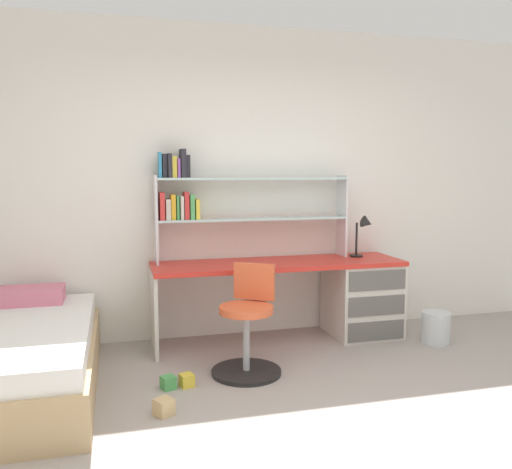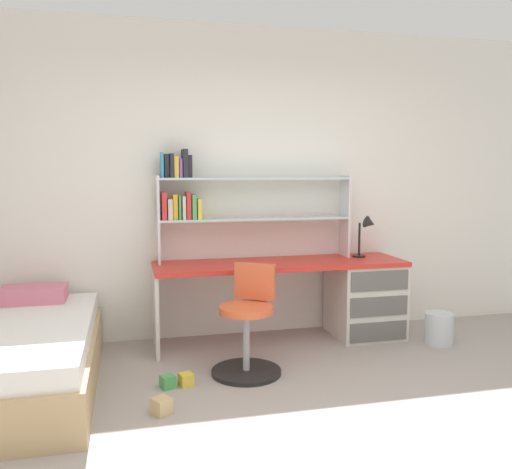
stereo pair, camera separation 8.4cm
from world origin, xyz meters
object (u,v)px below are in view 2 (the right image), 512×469
desk_lamp (367,230)px  toy_block_green_0 (168,382)px  bed_platform (19,357)px  toy_block_yellow_2 (186,380)px  swivel_chair (248,331)px  waste_bin (439,329)px  toy_block_natural_1 (162,406)px  desk (343,293)px  bookshelf_hutch (223,198)px

desk_lamp → toy_block_green_0: desk_lamp is taller
bed_platform → toy_block_green_0: 1.02m
toy_block_green_0 → toy_block_yellow_2: (0.13, 0.01, -0.00)m
bed_platform → swivel_chair: bearing=-1.5°
waste_bin → toy_block_yellow_2: size_ratio=3.05×
swivel_chair → toy_block_natural_1: swivel_chair is taller
desk_lamp → toy_block_green_0: bearing=-155.6°
desk → toy_block_natural_1: (-1.70, -1.20, -0.35)m
desk_lamp → waste_bin: size_ratio=1.40×
waste_bin → toy_block_yellow_2: (-2.24, -0.40, -0.09)m
desk → toy_block_natural_1: size_ratio=21.22×
bookshelf_hutch → waste_bin: 2.20m
bed_platform → toy_block_green_0: bearing=-11.3°
swivel_chair → toy_block_green_0: 0.68m
bookshelf_hutch → swivel_chair: bookshelf_hutch is taller
toy_block_green_0 → toy_block_yellow_2: bearing=3.8°
waste_bin → desk_lamp: bearing=137.7°
bookshelf_hutch → toy_block_green_0: bearing=-119.9°
desk_lamp → swivel_chair: 1.59m
desk_lamp → swivel_chair: bearing=-151.3°
waste_bin → toy_block_green_0: bearing=-170.1°
desk_lamp → toy_block_natural_1: bearing=-147.3°
waste_bin → toy_block_natural_1: 2.57m
desk_lamp → waste_bin: bearing=-42.3°
desk → bed_platform: size_ratio=1.18×
bookshelf_hutch → toy_block_yellow_2: (-0.44, -0.98, -1.22)m
bookshelf_hutch → bed_platform: bookshelf_hutch is taller
desk_lamp → toy_block_natural_1: desk_lamp is taller
bookshelf_hutch → swivel_chair: size_ratio=2.15×
swivel_chair → toy_block_green_0: swivel_chair is taller
bookshelf_hutch → swivel_chair: (0.04, -0.84, -0.95)m
desk → bookshelf_hutch: bookshelf_hutch is taller
desk → bookshelf_hutch: size_ratio=1.27×
desk_lamp → toy_block_yellow_2: bearing=-154.2°
bookshelf_hutch → toy_block_green_0: size_ratio=19.16×
bed_platform → toy_block_yellow_2: bed_platform is taller
desk → bookshelf_hutch: bearing=170.2°
bed_platform → toy_block_green_0: bed_platform is taller
toy_block_natural_1 → waste_bin: bearing=18.3°
waste_bin → toy_block_natural_1: bearing=-161.7°
desk_lamp → swivel_chair: size_ratio=0.48×
toy_block_natural_1 → desk: bearing=35.3°
toy_block_green_0 → desk_lamp: bearing=24.4°
desk → desk_lamp: 0.62m
desk → waste_bin: size_ratio=8.03×
toy_block_green_0 → toy_block_yellow_2: same height
toy_block_natural_1 → toy_block_green_0: bearing=80.8°
swivel_chair → bed_platform: size_ratio=0.43×
bed_platform → desk: bearing=13.1°
desk → toy_block_green_0: (-1.64, -0.81, -0.36)m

